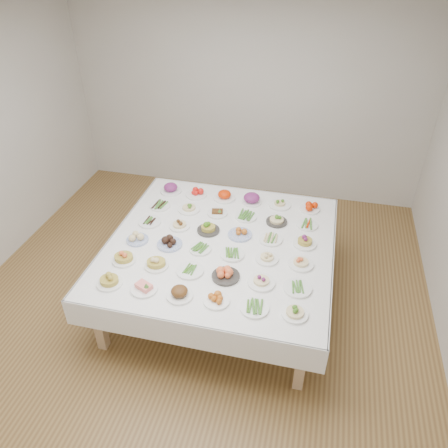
% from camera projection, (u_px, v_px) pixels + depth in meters
% --- Properties ---
extents(room_envelope, '(5.02, 5.02, 2.81)m').
position_uv_depth(room_envelope, '(192.00, 146.00, 3.82)').
color(room_envelope, olive).
rests_on(room_envelope, ground).
extents(display_table, '(2.28, 2.28, 0.75)m').
position_uv_depth(display_table, '(221.00, 248.00, 4.49)').
color(display_table, white).
rests_on(display_table, ground).
extents(dish_0, '(0.23, 0.23, 0.14)m').
position_uv_depth(dish_0, '(109.00, 278.00, 3.91)').
color(dish_0, white).
rests_on(dish_0, display_table).
extents(dish_1, '(0.24, 0.24, 0.11)m').
position_uv_depth(dish_1, '(144.00, 286.00, 3.86)').
color(dish_1, white).
rests_on(dish_1, display_table).
extents(dish_2, '(0.23, 0.23, 0.12)m').
position_uv_depth(dish_2, '(179.00, 292.00, 3.78)').
color(dish_2, white).
rests_on(dish_2, display_table).
extents(dish_3, '(0.23, 0.23, 0.09)m').
position_uv_depth(dish_3, '(216.00, 299.00, 3.74)').
color(dish_3, white).
rests_on(dish_3, display_table).
extents(dish_4, '(0.24, 0.24, 0.06)m').
position_uv_depth(dish_4, '(254.00, 307.00, 3.68)').
color(dish_4, white).
rests_on(dish_4, display_table).
extents(dish_5, '(0.22, 0.22, 0.11)m').
position_uv_depth(dish_5, '(295.00, 311.00, 3.61)').
color(dish_5, white).
rests_on(dish_5, display_table).
extents(dish_6, '(0.23, 0.23, 0.14)m').
position_uv_depth(dish_6, '(123.00, 256.00, 4.18)').
color(dish_6, white).
rests_on(dish_6, display_table).
extents(dish_7, '(0.23, 0.23, 0.14)m').
position_uv_depth(dish_7, '(156.00, 261.00, 4.11)').
color(dish_7, white).
rests_on(dish_7, display_table).
extents(dish_8, '(0.26, 0.26, 0.05)m').
position_uv_depth(dish_8, '(190.00, 270.00, 4.07)').
color(dish_8, white).
rests_on(dish_8, display_table).
extents(dish_9, '(0.26, 0.26, 0.12)m').
position_uv_depth(dish_9, '(226.00, 273.00, 3.99)').
color(dish_9, '#2F2D2A').
rests_on(dish_9, display_table).
extents(dish_10, '(0.25, 0.25, 0.12)m').
position_uv_depth(dish_10, '(261.00, 279.00, 3.92)').
color(dish_10, white).
rests_on(dish_10, display_table).
extents(dish_11, '(0.25, 0.25, 0.05)m').
position_uv_depth(dish_11, '(297.00, 287.00, 3.88)').
color(dish_11, white).
rests_on(dish_11, display_table).
extents(dish_12, '(0.22, 0.22, 0.10)m').
position_uv_depth(dish_12, '(137.00, 237.00, 4.45)').
color(dish_12, '#4C66B2').
rests_on(dish_12, display_table).
extents(dish_13, '(0.25, 0.25, 0.12)m').
position_uv_depth(dish_13, '(169.00, 241.00, 4.38)').
color(dish_13, '#4C66B2').
rests_on(dish_13, display_table).
extents(dish_14, '(0.22, 0.22, 0.05)m').
position_uv_depth(dish_14, '(200.00, 248.00, 4.34)').
color(dish_14, white).
rests_on(dish_14, display_table).
extents(dish_15, '(0.24, 0.24, 0.05)m').
position_uv_depth(dish_15, '(232.00, 253.00, 4.27)').
color(dish_15, white).
rests_on(dish_15, display_table).
extents(dish_16, '(0.22, 0.22, 0.10)m').
position_uv_depth(dish_16, '(267.00, 256.00, 4.20)').
color(dish_16, white).
rests_on(dish_16, display_table).
extents(dish_17, '(0.24, 0.24, 0.11)m').
position_uv_depth(dish_17, '(301.00, 261.00, 4.14)').
color(dish_17, white).
rests_on(dish_17, display_table).
extents(dish_18, '(0.24, 0.24, 0.05)m').
position_uv_depth(dish_18, '(150.00, 221.00, 4.73)').
color(dish_18, white).
rests_on(dish_18, display_table).
extents(dish_19, '(0.22, 0.22, 0.12)m').
position_uv_depth(dish_19, '(179.00, 223.00, 4.65)').
color(dish_19, white).
rests_on(dish_19, display_table).
extents(dish_20, '(0.23, 0.23, 0.14)m').
position_uv_depth(dish_20, '(208.00, 226.00, 4.58)').
color(dish_20, '#2F2D2A').
rests_on(dish_20, display_table).
extents(dish_21, '(0.25, 0.25, 0.10)m').
position_uv_depth(dish_21, '(240.00, 233.00, 4.53)').
color(dish_21, '#4C66B2').
rests_on(dish_21, display_table).
extents(dish_22, '(0.24, 0.24, 0.06)m').
position_uv_depth(dish_22, '(271.00, 239.00, 4.47)').
color(dish_22, white).
rests_on(dish_22, display_table).
extents(dish_23, '(0.23, 0.23, 0.12)m').
position_uv_depth(dish_23, '(305.00, 241.00, 4.39)').
color(dish_23, white).
rests_on(dish_23, display_table).
extents(dish_24, '(0.23, 0.23, 0.06)m').
position_uv_depth(dish_24, '(160.00, 205.00, 4.99)').
color(dish_24, white).
rests_on(dish_24, display_table).
extents(dish_25, '(0.24, 0.24, 0.12)m').
position_uv_depth(dish_25, '(189.00, 206.00, 4.92)').
color(dish_25, white).
rests_on(dish_25, display_table).
extents(dish_26, '(0.22, 0.22, 0.09)m').
position_uv_depth(dish_26, '(217.00, 212.00, 4.86)').
color(dish_26, white).
rests_on(dish_26, display_table).
extents(dish_27, '(0.25, 0.24, 0.06)m').
position_uv_depth(dish_27, '(246.00, 216.00, 4.81)').
color(dish_27, white).
rests_on(dish_27, display_table).
extents(dish_28, '(0.22, 0.22, 0.12)m').
position_uv_depth(dish_28, '(277.00, 219.00, 4.72)').
color(dish_28, '#2F2D2A').
rests_on(dish_28, display_table).
extents(dish_29, '(0.22, 0.22, 0.06)m').
position_uv_depth(dish_29, '(307.00, 224.00, 4.68)').
color(dish_29, white).
rests_on(dish_29, display_table).
extents(dish_30, '(0.25, 0.25, 0.15)m').
position_uv_depth(dish_30, '(171.00, 187.00, 5.24)').
color(dish_30, white).
rests_on(dish_30, display_table).
extents(dish_31, '(0.25, 0.25, 0.11)m').
position_uv_depth(dish_31, '(196.00, 192.00, 5.19)').
color(dish_31, white).
rests_on(dish_31, display_table).
extents(dish_32, '(0.25, 0.25, 0.13)m').
position_uv_depth(dish_32, '(224.00, 195.00, 5.12)').
color(dish_32, white).
rests_on(dish_32, display_table).
extents(dish_33, '(0.22, 0.22, 0.13)m').
position_uv_depth(dish_33, '(252.00, 198.00, 5.04)').
color(dish_33, white).
rests_on(dish_33, display_table).
extents(dish_34, '(0.25, 0.25, 0.12)m').
position_uv_depth(dish_34, '(280.00, 202.00, 4.99)').
color(dish_34, white).
rests_on(dish_34, display_table).
extents(dish_35, '(0.22, 0.22, 0.11)m').
position_uv_depth(dish_35, '(310.00, 206.00, 4.92)').
color(dish_35, white).
rests_on(dish_35, display_table).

